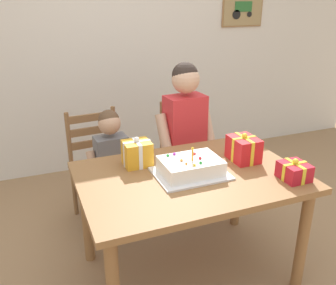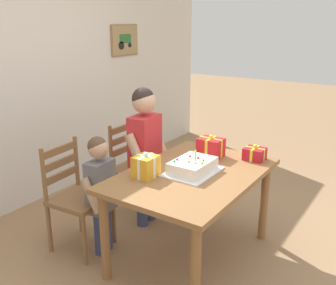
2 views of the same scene
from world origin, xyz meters
name	(u,v)px [view 2 (image 2 of 2)]	position (x,y,z in m)	size (l,w,h in m)	color
ground_plane	(191,256)	(0.00, 0.00, 0.00)	(20.00, 20.00, 0.00)	#997551
back_wall	(25,80)	(0.01, 1.96, 1.30)	(6.40, 0.11, 2.60)	silver
dining_table	(192,184)	(0.00, 0.00, 0.65)	(1.36, 0.93, 0.75)	olive
birthday_cake	(193,167)	(0.00, 0.00, 0.80)	(0.44, 0.34, 0.19)	silver
gift_box_red_large	(255,154)	(0.55, -0.28, 0.80)	(0.16, 0.17, 0.14)	red
gift_box_beside_cake	(146,166)	(-0.26, 0.25, 0.83)	(0.18, 0.16, 0.20)	gold
gift_box_corner_small	(211,147)	(0.42, 0.06, 0.83)	(0.17, 0.21, 0.20)	red
chair_left	(76,196)	(-0.40, 0.89, 0.47)	(0.45, 0.45, 0.92)	brown
chair_right	(136,168)	(0.40, 0.89, 0.47)	(0.42, 0.42, 0.92)	brown
child_older	(145,143)	(0.25, 0.65, 0.80)	(0.49, 0.29, 1.31)	#38426B
child_younger	(101,184)	(-0.34, 0.65, 0.61)	(0.37, 0.22, 1.01)	#38426B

